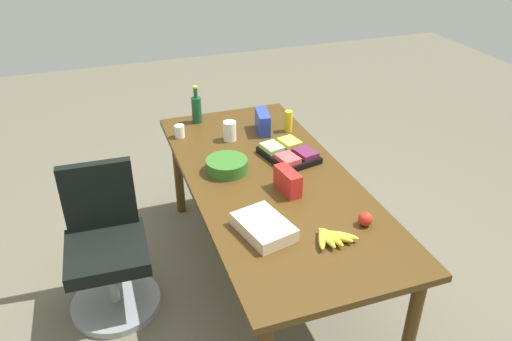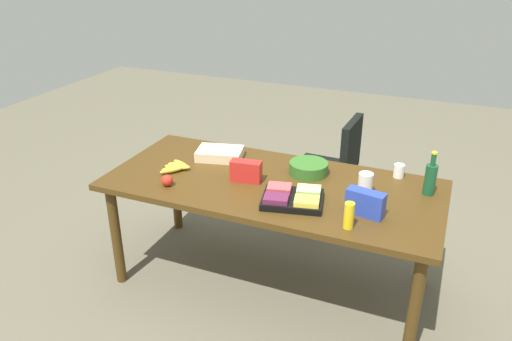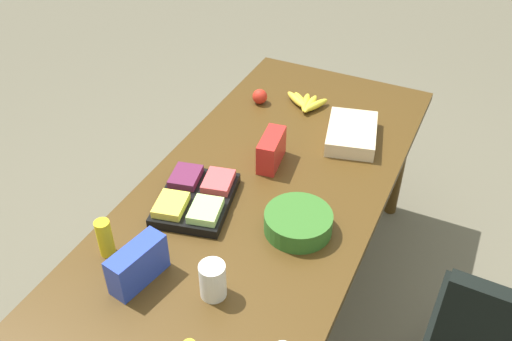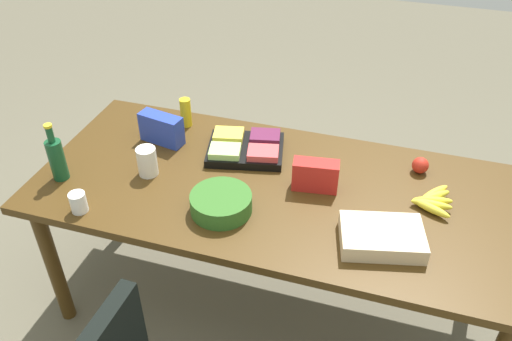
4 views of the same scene
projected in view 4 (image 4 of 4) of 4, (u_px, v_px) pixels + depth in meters
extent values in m
plane|color=#645E4B|center=(272.00, 301.00, 2.84)|extent=(10.00, 10.00, 0.00)
cube|color=#462F11|center=(276.00, 190.00, 2.37)|extent=(2.17, 0.97, 0.04)
cylinder|color=#462F11|center=(53.00, 265.00, 2.54)|extent=(0.07, 0.07, 0.75)
cylinder|color=#462F11|center=(131.00, 170.00, 3.15)|extent=(0.07, 0.07, 0.75)
cylinder|color=#462F11|center=(484.00, 240.00, 2.68)|extent=(0.07, 0.07, 0.75)
cylinder|color=#316623|center=(221.00, 203.00, 2.21)|extent=(0.33, 0.33, 0.08)
cube|color=#2840B0|center=(162.00, 129.00, 2.60)|extent=(0.23, 0.12, 0.15)
sphere|color=red|center=(420.00, 165.00, 2.42)|extent=(0.09, 0.09, 0.08)
cylinder|color=white|center=(147.00, 161.00, 2.39)|extent=(0.10, 0.10, 0.14)
cylinder|color=yellow|center=(186.00, 112.00, 2.72)|extent=(0.07, 0.07, 0.15)
cube|color=black|center=(246.00, 150.00, 2.55)|extent=(0.41, 0.35, 0.04)
cube|color=#B3E47D|center=(225.00, 151.00, 2.48)|extent=(0.16, 0.14, 0.03)
cube|color=#DC4A4C|center=(263.00, 153.00, 2.47)|extent=(0.16, 0.14, 0.03)
cube|color=yellow|center=(229.00, 135.00, 2.59)|extent=(0.16, 0.14, 0.03)
cube|color=#5E2141|center=(265.00, 137.00, 2.58)|extent=(0.16, 0.14, 0.03)
cube|color=beige|center=(382.00, 237.00, 2.05)|extent=(0.36, 0.29, 0.07)
cylinder|color=#164D2A|center=(57.00, 160.00, 2.35)|extent=(0.07, 0.07, 0.20)
cylinder|color=#164D2A|center=(50.00, 135.00, 2.27)|extent=(0.03, 0.03, 0.08)
cylinder|color=gold|center=(48.00, 126.00, 2.25)|extent=(0.04, 0.04, 0.01)
ellipsoid|color=yellow|center=(431.00, 208.00, 2.20)|extent=(0.17, 0.10, 0.04)
ellipsoid|color=yellow|center=(432.00, 204.00, 2.22)|extent=(0.17, 0.04, 0.04)
ellipsoid|color=yellow|center=(433.00, 201.00, 2.24)|extent=(0.17, 0.07, 0.04)
ellipsoid|color=yellow|center=(433.00, 197.00, 2.26)|extent=(0.15, 0.14, 0.04)
ellipsoid|color=yellow|center=(434.00, 193.00, 2.28)|extent=(0.13, 0.16, 0.04)
cylinder|color=white|center=(78.00, 202.00, 2.20)|extent=(0.08, 0.08, 0.09)
cube|color=red|center=(315.00, 175.00, 2.31)|extent=(0.21, 0.11, 0.14)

